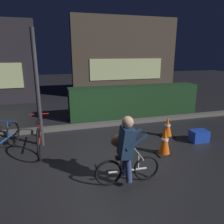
# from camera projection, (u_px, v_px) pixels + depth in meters

# --- Properties ---
(ground_plane) EXTENTS (40.00, 40.00, 0.00)m
(ground_plane) POSITION_uv_depth(u_px,v_px,m) (111.00, 159.00, 4.71)
(ground_plane) COLOR black
(sidewalk_curb) EXTENTS (12.00, 0.24, 0.12)m
(sidewalk_curb) POSITION_uv_depth(u_px,v_px,m) (92.00, 125.00, 6.73)
(sidewalk_curb) COLOR #56544F
(sidewalk_curb) RESTS_ON ground
(hedge_row) EXTENTS (4.80, 0.70, 1.09)m
(hedge_row) POSITION_uv_depth(u_px,v_px,m) (135.00, 101.00, 7.92)
(hedge_row) COLOR #19381C
(hedge_row) RESTS_ON ground
(storefront_right) EXTENTS (5.76, 0.54, 4.09)m
(storefront_right) POSITION_uv_depth(u_px,v_px,m) (125.00, 57.00, 11.60)
(storefront_right) COLOR #42382D
(storefront_right) RESTS_ON ground
(street_post) EXTENTS (0.10, 0.10, 2.80)m
(street_post) POSITION_uv_depth(u_px,v_px,m) (37.00, 90.00, 5.05)
(street_post) COLOR #2D2D33
(street_post) RESTS_ON ground
(parked_bike_left_mid) EXTENTS (0.57, 1.47, 0.71)m
(parked_bike_left_mid) POSITION_uv_depth(u_px,v_px,m) (3.00, 140.00, 4.90)
(parked_bike_left_mid) COLOR black
(parked_bike_left_mid) RESTS_ON ground
(parked_bike_center_left) EXTENTS (0.46, 1.76, 0.81)m
(parked_bike_center_left) POSITION_uv_depth(u_px,v_px,m) (40.00, 135.00, 5.11)
(parked_bike_center_left) COLOR black
(parked_bike_center_left) RESTS_ON ground
(traffic_cone_near) EXTENTS (0.36, 0.36, 0.63)m
(traffic_cone_near) POSITION_uv_depth(u_px,v_px,m) (165.00, 142.00, 4.87)
(traffic_cone_near) COLOR black
(traffic_cone_near) RESTS_ON ground
(traffic_cone_far) EXTENTS (0.36, 0.36, 0.57)m
(traffic_cone_far) POSITION_uv_depth(u_px,v_px,m) (167.00, 127.00, 5.93)
(traffic_cone_far) COLOR black
(traffic_cone_far) RESTS_ON ground
(blue_crate) EXTENTS (0.46, 0.34, 0.30)m
(blue_crate) POSITION_uv_depth(u_px,v_px,m) (199.00, 136.00, 5.62)
(blue_crate) COLOR #193DB7
(blue_crate) RESTS_ON ground
(cyclist) EXTENTS (1.19, 0.53, 1.25)m
(cyclist) POSITION_uv_depth(u_px,v_px,m) (126.00, 150.00, 3.72)
(cyclist) COLOR black
(cyclist) RESTS_ON ground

